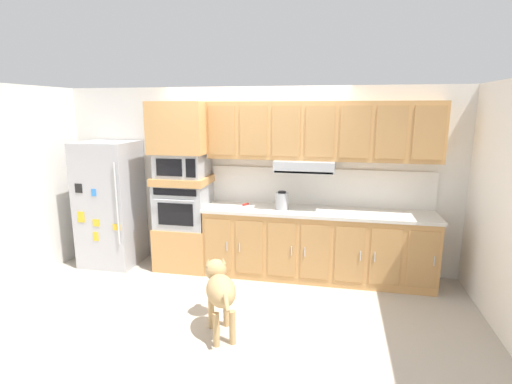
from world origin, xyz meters
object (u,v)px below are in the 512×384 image
built_in_oven (184,205)px  screwdriver (246,204)px  microwave (182,165)px  electric_kettle (282,201)px  refrigerator (110,204)px  dog (220,288)px

built_in_oven → screwdriver: built_in_oven is taller
microwave → electric_kettle: bearing=-2.0°
refrigerator → electric_kettle: (2.47, 0.02, 0.15)m
screwdriver → built_in_oven: bearing=-175.9°
screwdriver → electric_kettle: (0.51, -0.11, 0.10)m
screwdriver → dog: 1.67m
refrigerator → electric_kettle: size_ratio=7.33×
built_in_oven → dog: built_in_oven is taller
built_in_oven → electric_kettle: built_in_oven is taller
refrigerator → screwdriver: bearing=3.8°
refrigerator → microwave: bearing=3.6°
built_in_oven → screwdriver: 0.88m
electric_kettle → dog: bearing=-105.2°
microwave → electric_kettle: 1.45m
built_in_oven → microwave: 0.56m
refrigerator → microwave: size_ratio=2.73×
electric_kettle → dog: size_ratio=0.29×
built_in_oven → dog: size_ratio=0.84×
refrigerator → microwave: (1.09, 0.07, 0.58)m
refrigerator → screwdriver: size_ratio=10.58×
screwdriver → electric_kettle: 0.53m
electric_kettle → dog: (-0.40, -1.49, -0.57)m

